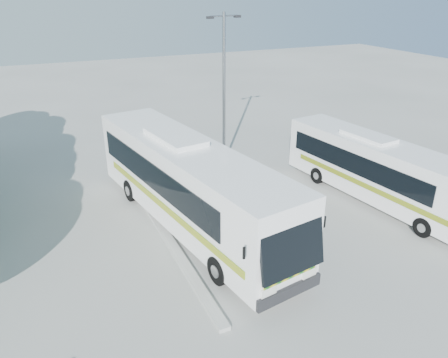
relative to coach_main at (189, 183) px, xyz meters
name	(u,v)px	position (x,y,z in m)	size (l,w,h in m)	color
ground	(217,227)	(1.00, -0.67, -2.02)	(100.00, 100.00, 0.00)	#ABABA6
kerb_divider	(154,216)	(-1.30, 1.33, -1.95)	(0.40, 16.00, 0.15)	#B2B2AD
coach_main	(189,183)	(0.00, 0.00, 0.00)	(4.86, 13.57, 3.69)	white
coach_adjacent	(379,170)	(9.19, -1.46, -0.38)	(3.55, 11.01, 3.00)	white
lamppost	(224,85)	(4.39, 6.12, 2.68)	(2.08, 0.51, 8.52)	gray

